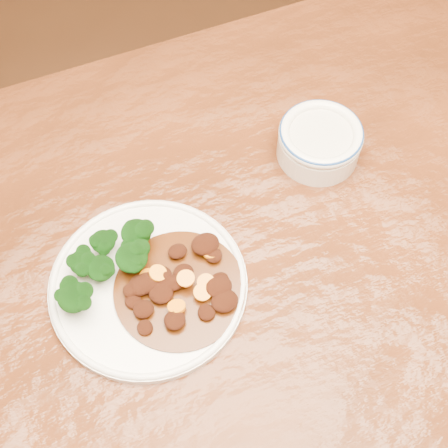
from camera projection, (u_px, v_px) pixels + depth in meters
name	position (u px, v px, depth m)	size (l,w,h in m)	color
ground	(264.00, 406.00, 1.47)	(4.00, 4.00, 0.00)	#482512
dining_table	(290.00, 285.00, 0.89)	(1.55, 0.98, 0.75)	#5C2810
dinner_plate	(148.00, 284.00, 0.79)	(0.25, 0.25, 0.02)	white
broccoli_florets	(107.00, 261.00, 0.78)	(0.14, 0.10, 0.04)	#70A354
mince_stew	(180.00, 285.00, 0.78)	(0.17, 0.17, 0.03)	#4C2208
dip_bowl	(320.00, 141.00, 0.89)	(0.12, 0.12, 0.05)	white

